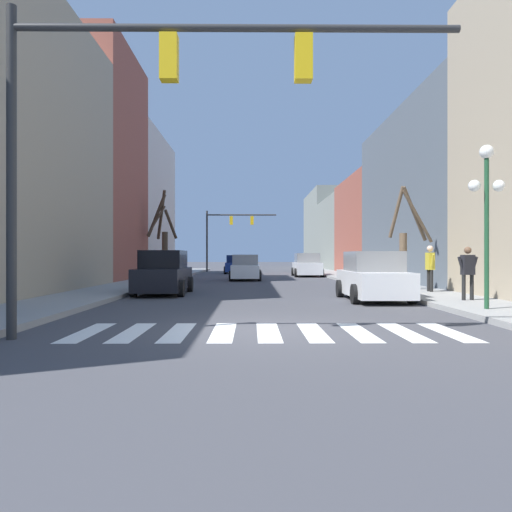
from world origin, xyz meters
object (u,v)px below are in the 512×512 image
object	(u,v)px
car_parked_left_near	(373,278)
traffic_signal_far	(228,227)
car_parked_right_near	(245,268)
street_lamp_right_corner	(487,193)
car_parked_left_far	(307,266)
pedestrian_waiting_at_curb	(430,264)
car_parked_right_far	(237,265)
street_tree_left_far	(163,237)
pedestrian_near_right_corner	(468,268)
car_driving_away_lane	(164,274)
street_tree_left_mid	(406,242)
traffic_signal_near	(149,93)

from	to	relation	value
car_parked_left_near	traffic_signal_far	bearing A→B (deg)	11.59
car_parked_right_near	car_parked_left_near	distance (m)	15.15
street_lamp_right_corner	car_parked_left_far	size ratio (longest dim) A/B	0.97
pedestrian_waiting_at_curb	street_lamp_right_corner	bearing A→B (deg)	172.17
street_lamp_right_corner	car_parked_right_far	bearing A→B (deg)	103.40
pedestrian_waiting_at_curb	car_parked_right_near	bearing A→B (deg)	29.87
car_parked_right_far	pedestrian_waiting_at_curb	world-z (taller)	pedestrian_waiting_at_curb
car_parked_left_far	street_tree_left_far	distance (m)	10.98
pedestrian_near_right_corner	traffic_signal_far	bearing A→B (deg)	93.35
car_driving_away_lane	street_tree_left_far	bearing A→B (deg)	10.16
street_tree_left_mid	street_tree_left_far	bearing A→B (deg)	133.79
car_parked_right_near	car_parked_left_near	bearing A→B (deg)	17.55
street_lamp_right_corner	car_parked_left_far	bearing A→B (deg)	94.62
car_driving_away_lane	pedestrian_waiting_at_curb	size ratio (longest dim) A/B	2.45
car_parked_left_far	street_tree_left_far	bearing A→B (deg)	111.55
traffic_signal_near	street_lamp_right_corner	xyz separation A→B (m)	(7.98, 3.75, -1.34)
car_parked_left_far	street_lamp_right_corner	bearing A→B (deg)	-175.38
traffic_signal_far	car_parked_right_far	xyz separation A→B (m)	(1.10, -5.16, -3.60)
pedestrian_near_right_corner	street_lamp_right_corner	bearing A→B (deg)	-115.49
traffic_signal_near	car_driving_away_lane	size ratio (longest dim) A/B	1.90
street_lamp_right_corner	street_tree_left_mid	bearing A→B (deg)	88.13
car_driving_away_lane	street_tree_left_mid	size ratio (longest dim) A/B	1.02
car_parked_right_far	street_tree_left_mid	bearing A→B (deg)	18.08
traffic_signal_near	car_parked_left_near	xyz separation A→B (m)	(6.05, 7.94, -3.73)
pedestrian_waiting_at_curb	street_tree_left_mid	world-z (taller)	street_tree_left_mid
car_parked_left_far	traffic_signal_near	bearing A→B (deg)	167.91
traffic_signal_far	street_lamp_right_corner	bearing A→B (deg)	-76.79
car_parked_right_far	car_driving_away_lane	bearing A→B (deg)	-5.40
car_parked_right_near	pedestrian_near_right_corner	bearing A→B (deg)	23.89
street_tree_left_far	car_parked_right_near	bearing A→B (deg)	-17.48
traffic_signal_near	car_parked_right_near	xyz separation A→B (m)	(1.48, 22.38, -3.76)
traffic_signal_far	street_tree_left_far	world-z (taller)	traffic_signal_far
pedestrian_near_right_corner	car_parked_left_far	bearing A→B (deg)	84.95
street_lamp_right_corner	pedestrian_waiting_at_curb	bearing A→B (deg)	82.87
traffic_signal_far	car_parked_left_far	xyz separation A→B (m)	(6.51, -11.75, -3.55)
car_parked_left_near	street_tree_left_mid	xyz separation A→B (m)	(2.18, 3.39, 1.31)
street_lamp_right_corner	street_tree_left_mid	size ratio (longest dim) A/B	1.00
car_parked_left_far	street_tree_left_mid	world-z (taller)	street_tree_left_mid
street_lamp_right_corner	traffic_signal_near	bearing A→B (deg)	-154.87
street_tree_left_mid	car_parked_right_near	bearing A→B (deg)	121.41
car_parked_right_near	street_tree_left_mid	bearing A→B (deg)	31.41
car_parked_right_near	street_tree_left_far	distance (m)	6.13
car_parked_right_near	street_lamp_right_corner	bearing A→B (deg)	19.23
car_parked_right_near	car_parked_right_far	size ratio (longest dim) A/B	1.00
car_parked_right_near	traffic_signal_far	bearing A→B (deg)	-173.55
traffic_signal_near	car_parked_right_far	bearing A→B (deg)	88.99
car_driving_away_lane	pedestrian_near_right_corner	bearing A→B (deg)	-113.82
pedestrian_waiting_at_curb	street_tree_left_far	distance (m)	19.09
car_parked_right_far	pedestrian_waiting_at_curb	size ratio (longest dim) A/B	2.38
pedestrian_waiting_at_curb	pedestrian_near_right_corner	size ratio (longest dim) A/B	1.07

